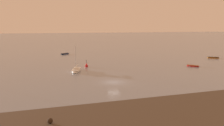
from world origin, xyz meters
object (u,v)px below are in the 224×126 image
object	(u,v)px
rowboat_moored_0	(193,66)
sailboat_moored_1	(76,70)
rowboat_moored_1	(213,58)
rowboat_moored_2	(65,54)
channel_buoy	(86,65)

from	to	relation	value
rowboat_moored_0	sailboat_moored_1	bearing A→B (deg)	-135.22
rowboat_moored_1	rowboat_moored_2	size ratio (longest dim) A/B	1.06
rowboat_moored_0	rowboat_moored_2	size ratio (longest dim) A/B	0.85
rowboat_moored_2	sailboat_moored_1	size ratio (longest dim) A/B	0.59
rowboat_moored_2	sailboat_moored_1	world-z (taller)	sailboat_moored_1
rowboat_moored_1	channel_buoy	xyz separation A→B (m)	(-50.66, -4.15, 0.27)
rowboat_moored_0	rowboat_moored_1	xyz separation A→B (m)	(19.31, 13.27, 0.03)
sailboat_moored_1	channel_buoy	world-z (taller)	sailboat_moored_1
rowboat_moored_0	rowboat_moored_1	world-z (taller)	rowboat_moored_1
sailboat_moored_1	channel_buoy	bearing A→B (deg)	164.89
sailboat_moored_1	channel_buoy	xyz separation A→B (m)	(4.05, 6.03, 0.14)
rowboat_moored_1	channel_buoy	bearing A→B (deg)	-148.37
sailboat_moored_1	rowboat_moored_0	bearing A→B (deg)	103.77
rowboat_moored_2	channel_buoy	bearing A→B (deg)	-118.70
rowboat_moored_1	rowboat_moored_2	xyz separation A→B (m)	(-53.36, 30.56, -0.01)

